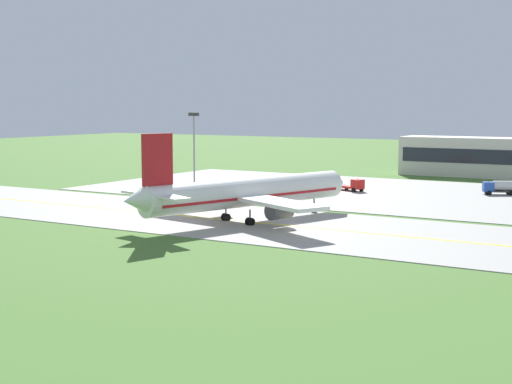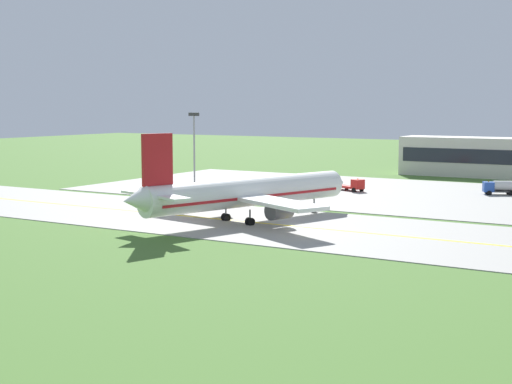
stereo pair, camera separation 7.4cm
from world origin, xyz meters
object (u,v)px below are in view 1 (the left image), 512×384
object	(u,v)px
service_truck_baggage	(500,187)
apron_light_mast	(194,139)
airplane_lead	(246,193)
service_truck_fuel	(353,185)

from	to	relation	value
service_truck_baggage	apron_light_mast	size ratio (longest dim) A/B	0.43
service_truck_baggage	apron_light_mast	distance (m)	61.27
airplane_lead	service_truck_fuel	size ratio (longest dim) A/B	5.78
service_truck_fuel	apron_light_mast	bearing A→B (deg)	-175.15
airplane_lead	apron_light_mast	size ratio (longest dim) A/B	2.63
service_truck_fuel	apron_light_mast	size ratio (longest dim) A/B	0.45
service_truck_fuel	service_truck_baggage	bearing A→B (deg)	18.38
service_truck_baggage	service_truck_fuel	bearing A→B (deg)	-161.62
apron_light_mast	airplane_lead	bearing A→B (deg)	-46.80
airplane_lead	apron_light_mast	world-z (taller)	apron_light_mast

